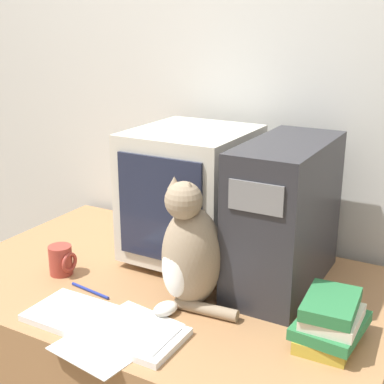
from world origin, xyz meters
name	(u,v)px	position (x,y,z in m)	size (l,w,h in m)	color
wall_back	(237,92)	(0.00, 0.94, 1.25)	(7.00, 0.05, 2.50)	silver
desk	(167,377)	(0.00, 0.44, 0.36)	(1.38, 0.87, 0.72)	#9E7047
crt_monitor	(191,194)	(-0.01, 0.63, 0.95)	(0.36, 0.40, 0.44)	beige
computer_tower	(285,215)	(0.32, 0.60, 0.94)	(0.22, 0.47, 0.45)	#28282D
keyboard	(103,324)	(0.00, 0.13, 0.73)	(0.44, 0.18, 0.02)	silver
cat	(190,253)	(0.14, 0.35, 0.88)	(0.27, 0.25, 0.38)	gray
book_stack	(330,322)	(0.54, 0.35, 0.78)	(0.17, 0.21, 0.13)	gold
pen	(90,291)	(-0.16, 0.26, 0.72)	(0.15, 0.03, 0.01)	navy
paper_sheet	(118,336)	(0.06, 0.11, 0.72)	(0.25, 0.32, 0.00)	white
mug	(61,260)	(-0.31, 0.31, 0.77)	(0.08, 0.07, 0.10)	#9E382D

